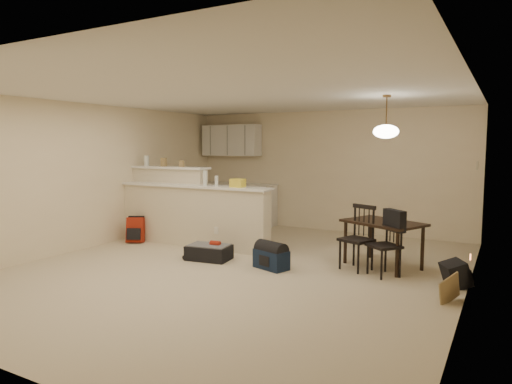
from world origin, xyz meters
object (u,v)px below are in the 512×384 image
Objects in this scene: dining_table at (383,227)px; suitcase at (209,253)px; black_daypack at (456,274)px; dining_chair_far at (384,244)px; dining_chair_near at (356,238)px; pendant_lamp at (386,131)px; navy_duffel at (271,259)px; red_backpack at (136,230)px.

dining_table reaches higher than suitcase.
suitcase is 1.88× the size of black_daypack.
suitcase is at bearing -130.57° from dining_chair_far.
dining_chair_far is at bearing 60.66° from black_daypack.
dining_table is at bearing 36.72° from black_daypack.
suitcase is (-2.18, -0.55, -0.35)m from dining_chair_near.
dining_chair_near reaches higher than black_daypack.
dining_table is 3.66× the size of black_daypack.
pendant_lamp reaches higher than suitcase.
dining_chair_near is at bearing 45.17° from navy_duffel.
dining_chair_far is at bearing 5.73° from dining_chair_near.
dining_chair_far is (0.13, -0.47, -1.55)m from pendant_lamp.
red_backpack is (-4.40, -0.49, -0.36)m from dining_table.
dining_chair_far is 1.35× the size of suitcase.
dining_chair_far is 0.96m from black_daypack.
red_backpack is at bearing 160.49° from suitcase.
black_daypack is at bearing -0.64° from dining_table.
pendant_lamp reaches higher than dining_chair_far.
dining_chair_far is at bearing 1.59° from suitcase.
pendant_lamp is 4.77m from red_backpack.
dining_chair_far reaches higher than navy_duffel.
dining_chair_near is 1.41× the size of suitcase.
dining_chair_far is (0.13, -0.47, -0.15)m from dining_table.
pendant_lamp is at bearing 36.72° from black_daypack.
pendant_lamp is 1.59m from dining_chair_near.
dining_table is 2.68m from suitcase.
dining_chair_far is 2.66m from suitcase.
navy_duffel is (-1.38, -0.89, -0.46)m from dining_table.
dining_chair_near is at bearing -105.44° from dining_table.
dining_table is at bearing 51.45° from navy_duffel.
black_daypack is (1.34, -0.15, -0.31)m from dining_chair_near.
dining_chair_near is 0.44m from dining_chair_far.
suitcase is at bearing -161.19° from navy_duffel.
pendant_lamp reaches higher than navy_duffel.
dining_chair_near is at bearing -130.17° from pendant_lamp.
dining_table is 1.71m from navy_duffel.
pendant_lamp is 0.94× the size of suitcase.
pendant_lamp is 3.24m from suitcase.
pendant_lamp reaches higher than dining_table.
suitcase is 1.44× the size of red_backpack.
black_daypack reaches higher than navy_duffel.
dining_table is at bearing 90.00° from pendant_lamp.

